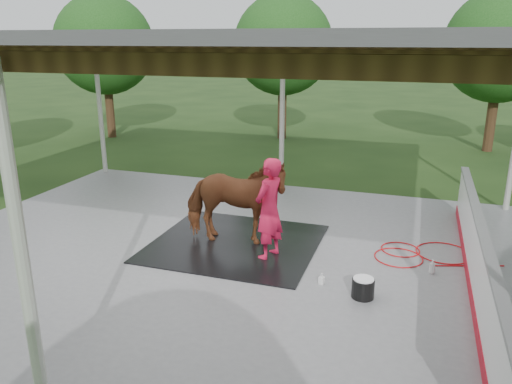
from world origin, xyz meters
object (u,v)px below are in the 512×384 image
(dasher_board, at_px, (477,261))
(horse, at_px, (235,201))
(handler, at_px, (269,209))
(wash_bucket, at_px, (363,288))

(dasher_board, xyz_separation_m, horse, (-4.43, 0.62, 0.37))
(dasher_board, relative_size, handler, 4.13)
(handler, relative_size, wash_bucket, 5.34)
(horse, distance_m, handler, 0.92)
(dasher_board, relative_size, wash_bucket, 22.04)
(dasher_board, height_order, horse, horse)
(horse, height_order, wash_bucket, horse)
(dasher_board, xyz_separation_m, handler, (-3.60, 0.22, 0.43))
(dasher_board, height_order, handler, handler)
(dasher_board, bearing_deg, wash_bucket, -154.98)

